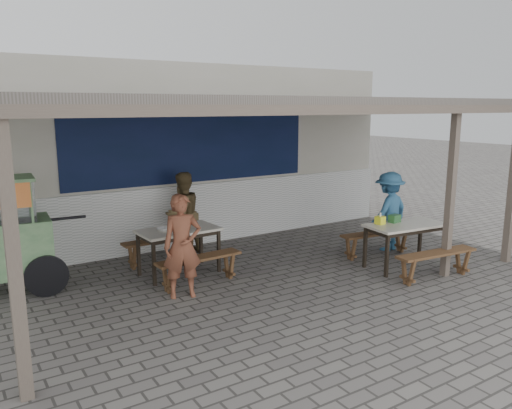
{
  "coord_description": "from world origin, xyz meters",
  "views": [
    {
      "loc": [
        -4.38,
        -5.73,
        2.69
      ],
      "look_at": [
        -0.12,
        0.9,
        1.14
      ],
      "focal_mm": 35.0,
      "sensor_mm": 36.0,
      "label": 1
    }
  ],
  "objects_px": {
    "bench_left_wall": "(162,245)",
    "bench_right_wall": "(377,238)",
    "tissue_box": "(380,220)",
    "condiment_bowl": "(163,229)",
    "bench_right_street": "(436,259)",
    "patron_street_side": "(182,246)",
    "patron_right_table": "(389,211)",
    "donation_box": "(395,218)",
    "table_right": "(405,229)",
    "patron_wall_side": "(183,214)",
    "table_left": "(179,234)",
    "condiment_jar": "(188,221)",
    "bench_left_street": "(199,264)"
  },
  "relations": [
    {
      "from": "table_right",
      "to": "tissue_box",
      "type": "height_order",
      "value": "tissue_box"
    },
    {
      "from": "bench_left_wall",
      "to": "condiment_bowl",
      "type": "xyz_separation_m",
      "value": [
        -0.21,
        -0.63,
        0.44
      ]
    },
    {
      "from": "patron_street_side",
      "to": "patron_right_table",
      "type": "height_order",
      "value": "same"
    },
    {
      "from": "bench_left_wall",
      "to": "condiment_bowl",
      "type": "relative_size",
      "value": 6.77
    },
    {
      "from": "bench_right_street",
      "to": "patron_wall_side",
      "type": "relative_size",
      "value": 0.97
    },
    {
      "from": "tissue_box",
      "to": "condiment_bowl",
      "type": "bearing_deg",
      "value": 154.5
    },
    {
      "from": "condiment_bowl",
      "to": "patron_right_table",
      "type": "bearing_deg",
      "value": -12.02
    },
    {
      "from": "bench_left_street",
      "to": "tissue_box",
      "type": "xyz_separation_m",
      "value": [
        2.95,
        -0.85,
        0.48
      ]
    },
    {
      "from": "patron_right_table",
      "to": "bench_left_street",
      "type": "bearing_deg",
      "value": -12.02
    },
    {
      "from": "bench_left_wall",
      "to": "condiment_jar",
      "type": "relative_size",
      "value": 15.28
    },
    {
      "from": "tissue_box",
      "to": "table_left",
      "type": "bearing_deg",
      "value": 153.2
    },
    {
      "from": "patron_wall_side",
      "to": "table_left",
      "type": "bearing_deg",
      "value": 43.1
    },
    {
      "from": "bench_right_wall",
      "to": "donation_box",
      "type": "relative_size",
      "value": 7.49
    },
    {
      "from": "table_left",
      "to": "donation_box",
      "type": "relative_size",
      "value": 6.61
    },
    {
      "from": "donation_box",
      "to": "condiment_bowl",
      "type": "relative_size",
      "value": 0.97
    },
    {
      "from": "patron_street_side",
      "to": "patron_right_table",
      "type": "relative_size",
      "value": 1.0
    },
    {
      "from": "bench_left_wall",
      "to": "bench_right_wall",
      "type": "height_order",
      "value": "same"
    },
    {
      "from": "table_left",
      "to": "table_right",
      "type": "relative_size",
      "value": 0.92
    },
    {
      "from": "bench_right_wall",
      "to": "patron_street_side",
      "type": "bearing_deg",
      "value": -175.13
    },
    {
      "from": "bench_left_wall",
      "to": "donation_box",
      "type": "distance_m",
      "value": 4.03
    },
    {
      "from": "tissue_box",
      "to": "bench_left_street",
      "type": "bearing_deg",
      "value": 164.0
    },
    {
      "from": "patron_wall_side",
      "to": "table_right",
      "type": "bearing_deg",
      "value": 117.64
    },
    {
      "from": "bench_right_street",
      "to": "patron_street_side",
      "type": "distance_m",
      "value": 3.96
    },
    {
      "from": "condiment_jar",
      "to": "table_right",
      "type": "bearing_deg",
      "value": -32.9
    },
    {
      "from": "bench_right_wall",
      "to": "patron_right_table",
      "type": "height_order",
      "value": "patron_right_table"
    },
    {
      "from": "table_left",
      "to": "bench_right_street",
      "type": "xyz_separation_m",
      "value": [
        3.29,
        -2.44,
        -0.33
      ]
    },
    {
      "from": "condiment_bowl",
      "to": "donation_box",
      "type": "bearing_deg",
      "value": -24.04
    },
    {
      "from": "bench_right_street",
      "to": "tissue_box",
      "type": "relative_size",
      "value": 11.07
    },
    {
      "from": "bench_left_street",
      "to": "tissue_box",
      "type": "height_order",
      "value": "tissue_box"
    },
    {
      "from": "patron_right_table",
      "to": "table_right",
      "type": "bearing_deg",
      "value": 48.75
    },
    {
      "from": "bench_left_wall",
      "to": "table_right",
      "type": "bearing_deg",
      "value": -38.34
    },
    {
      "from": "bench_right_wall",
      "to": "tissue_box",
      "type": "distance_m",
      "value": 0.81
    },
    {
      "from": "bench_right_wall",
      "to": "condiment_jar",
      "type": "height_order",
      "value": "condiment_jar"
    },
    {
      "from": "table_right",
      "to": "patron_street_side",
      "type": "xyz_separation_m",
      "value": [
        -3.72,
        0.79,
        0.08
      ]
    },
    {
      "from": "table_left",
      "to": "patron_street_side",
      "type": "height_order",
      "value": "patron_street_side"
    },
    {
      "from": "bench_right_wall",
      "to": "tissue_box",
      "type": "height_order",
      "value": "tissue_box"
    },
    {
      "from": "bench_right_wall",
      "to": "condiment_bowl",
      "type": "xyz_separation_m",
      "value": [
        -3.68,
        1.07,
        0.44
      ]
    },
    {
      "from": "table_right",
      "to": "bench_right_street",
      "type": "bearing_deg",
      "value": -90.0
    },
    {
      "from": "bench_right_wall",
      "to": "donation_box",
      "type": "height_order",
      "value": "donation_box"
    },
    {
      "from": "bench_right_street",
      "to": "donation_box",
      "type": "bearing_deg",
      "value": 95.44
    },
    {
      "from": "patron_street_side",
      "to": "donation_box",
      "type": "bearing_deg",
      "value": 6.89
    },
    {
      "from": "patron_right_table",
      "to": "donation_box",
      "type": "relative_size",
      "value": 7.59
    },
    {
      "from": "bench_right_street",
      "to": "bench_right_wall",
      "type": "bearing_deg",
      "value": 90.0
    },
    {
      "from": "patron_street_side",
      "to": "bench_right_wall",
      "type": "bearing_deg",
      "value": 14.9
    },
    {
      "from": "bench_right_street",
      "to": "patron_street_side",
      "type": "bearing_deg",
      "value": 163.88
    },
    {
      "from": "donation_box",
      "to": "tissue_box",
      "type": "bearing_deg",
      "value": 172.99
    },
    {
      "from": "bench_right_street",
      "to": "patron_wall_side",
      "type": "distance_m",
      "value": 4.41
    },
    {
      "from": "bench_right_street",
      "to": "patron_wall_side",
      "type": "height_order",
      "value": "patron_wall_side"
    },
    {
      "from": "table_left",
      "to": "condiment_bowl",
      "type": "bearing_deg",
      "value": 169.46
    },
    {
      "from": "bench_right_wall",
      "to": "tissue_box",
      "type": "bearing_deg",
      "value": -127.15
    }
  ]
}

